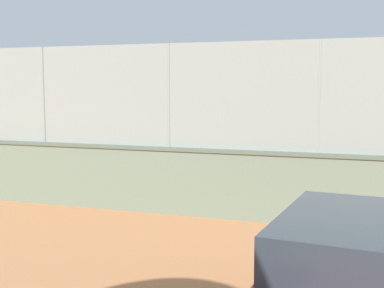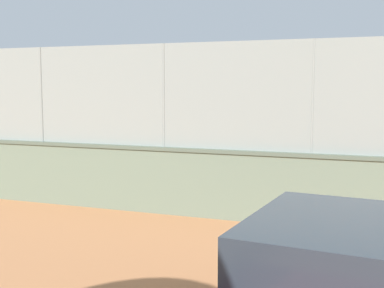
{
  "view_description": "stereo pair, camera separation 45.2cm",
  "coord_description": "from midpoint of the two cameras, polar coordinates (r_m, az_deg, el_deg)",
  "views": [
    {
      "loc": [
        -6.6,
        20.77,
        2.89
      ],
      "look_at": [
        -1.69,
        6.14,
        1.15
      ],
      "focal_mm": 47.59,
      "sensor_mm": 36.0,
      "label": 1
    },
    {
      "loc": [
        -7.02,
        20.62,
        2.89
      ],
      "look_at": [
        -1.69,
        6.14,
        1.15
      ],
      "focal_mm": 47.59,
      "sensor_mm": 36.0,
      "label": 2
    }
  ],
  "objects": [
    {
      "name": "fence_panel_on_wall",
      "position": [
        11.49,
        -3.74,
        5.44
      ],
      "size": [
        33.0,
        0.16,
        2.32
      ],
      "color": "gray",
      "rests_on": "perimeter_wall"
    },
    {
      "name": "player_near_wall_returning",
      "position": [
        21.65,
        7.55,
        1.24
      ],
      "size": [
        0.74,
        1.18,
        1.62
      ],
      "color": "#591919",
      "rests_on": "ground_plane"
    },
    {
      "name": "player_crossing_court",
      "position": [
        17.56,
        13.81,
        -0.33
      ],
      "size": [
        1.06,
        0.85,
        1.51
      ],
      "color": "black",
      "rests_on": "ground_plane"
    },
    {
      "name": "sports_ball",
      "position": [
        16.42,
        10.91,
        -3.68
      ],
      "size": [
        0.09,
        0.09,
        0.09
      ],
      "primitive_type": "sphere",
      "color": "orange",
      "rests_on": "ground_plane"
    },
    {
      "name": "player_foreground_swinging",
      "position": [
        16.88,
        -21.47,
        -0.66
      ],
      "size": [
        1.26,
        0.74,
        1.59
      ],
      "color": "navy",
      "rests_on": "ground_plane"
    },
    {
      "name": "perimeter_wall",
      "position": [
        11.69,
        -3.67,
        -4.02
      ],
      "size": [
        33.6,
        0.44,
        1.54
      ],
      "color": "slate",
      "rests_on": "ground_plane"
    },
    {
      "name": "ground_plane",
      "position": [
        21.98,
        0.34,
        -1.13
      ],
      "size": [
        260.0,
        260.0,
        0.0
      ],
      "primitive_type": "plane",
      "color": "#B27247"
    },
    {
      "name": "courtside_bench",
      "position": [
        12.1,
        9.22,
        -5.25
      ],
      "size": [
        1.6,
        0.38,
        0.87
      ],
      "color": "brown",
      "rests_on": "ground_plane"
    }
  ]
}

